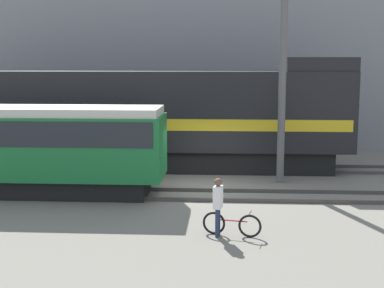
{
  "coord_description": "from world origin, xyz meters",
  "views": [
    {
      "loc": [
        0.73,
        -20.34,
        4.91
      ],
      "look_at": [
        -0.49,
        -0.27,
        1.8
      ],
      "focal_mm": 50.0,
      "sensor_mm": 36.0,
      "label": 1
    }
  ],
  "objects_px": {
    "person": "(218,201)",
    "utility_pole_left": "(283,75)",
    "streetcar": "(27,145)",
    "bicycle": "(232,224)",
    "freight_locomotive": "(127,118)"
  },
  "relations": [
    {
      "from": "streetcar",
      "to": "utility_pole_left",
      "type": "height_order",
      "value": "utility_pole_left"
    },
    {
      "from": "freight_locomotive",
      "to": "bicycle",
      "type": "xyz_separation_m",
      "value": [
        4.71,
        -9.48,
        -2.03
      ]
    },
    {
      "from": "person",
      "to": "utility_pole_left",
      "type": "height_order",
      "value": "utility_pole_left"
    },
    {
      "from": "streetcar",
      "to": "freight_locomotive",
      "type": "bearing_deg",
      "value": 61.28
    },
    {
      "from": "utility_pole_left",
      "to": "person",
      "type": "bearing_deg",
      "value": -109.36
    },
    {
      "from": "person",
      "to": "utility_pole_left",
      "type": "distance_m",
      "value": 8.14
    },
    {
      "from": "streetcar",
      "to": "bicycle",
      "type": "relative_size",
      "value": 6.02
    },
    {
      "from": "streetcar",
      "to": "person",
      "type": "xyz_separation_m",
      "value": [
        7.1,
        -4.46,
        -0.85
      ]
    },
    {
      "from": "freight_locomotive",
      "to": "person",
      "type": "bearing_deg",
      "value": -65.68
    },
    {
      "from": "freight_locomotive",
      "to": "bicycle",
      "type": "relative_size",
      "value": 12.2
    },
    {
      "from": "utility_pole_left",
      "to": "bicycle",
      "type": "bearing_deg",
      "value": -106.56
    },
    {
      "from": "bicycle",
      "to": "streetcar",
      "type": "bearing_deg",
      "value": 149.58
    },
    {
      "from": "freight_locomotive",
      "to": "streetcar",
      "type": "bearing_deg",
      "value": -118.72
    },
    {
      "from": "streetcar",
      "to": "utility_pole_left",
      "type": "bearing_deg",
      "value": 14.89
    },
    {
      "from": "bicycle",
      "to": "person",
      "type": "relative_size",
      "value": 1.0
    }
  ]
}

